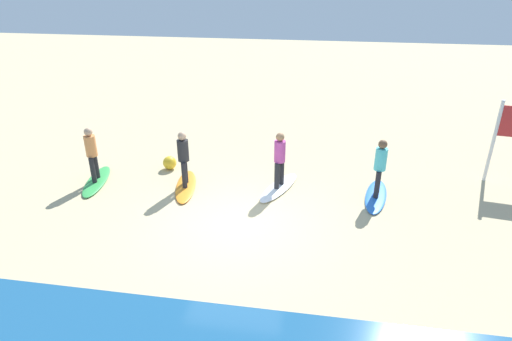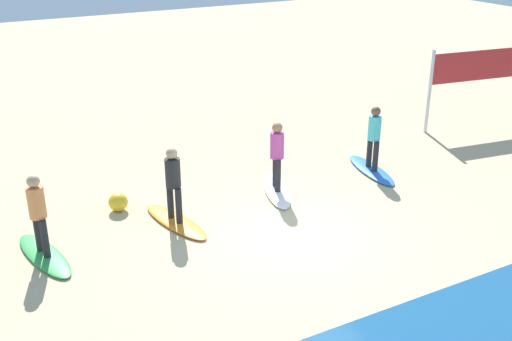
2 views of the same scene
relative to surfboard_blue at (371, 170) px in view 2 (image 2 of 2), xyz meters
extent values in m
plane|color=#CCB789|center=(3.56, 1.89, -0.04)|extent=(60.00, 60.00, 0.00)
ellipsoid|color=blue|center=(0.00, 0.00, 0.00)|extent=(0.90, 2.16, 0.09)
cylinder|color=#232328|center=(0.03, 0.16, 0.43)|extent=(0.14, 0.14, 0.78)
cylinder|color=#232328|center=(-0.03, -0.16, 0.43)|extent=(0.14, 0.14, 0.78)
cylinder|color=#4CC6D1|center=(0.00, 0.00, 1.14)|extent=(0.32, 0.32, 0.62)
sphere|color=brown|center=(0.00, 0.00, 1.56)|extent=(0.24, 0.24, 0.24)
ellipsoid|color=white|center=(2.75, -0.10, 0.00)|extent=(1.25, 2.16, 0.09)
cylinder|color=#232328|center=(2.80, 0.05, 0.43)|extent=(0.14, 0.14, 0.78)
cylinder|color=#232328|center=(2.69, -0.25, 0.43)|extent=(0.14, 0.14, 0.78)
cylinder|color=#B74293|center=(2.75, -0.10, 1.14)|extent=(0.32, 0.32, 0.62)
sphere|color=#9E704C|center=(2.75, -0.10, 1.56)|extent=(0.24, 0.24, 0.24)
ellipsoid|color=orange|center=(5.45, 0.27, 0.00)|extent=(0.98, 2.17, 0.09)
cylinder|color=#232328|center=(5.42, 0.42, 0.43)|extent=(0.14, 0.14, 0.78)
cylinder|color=#232328|center=(5.49, 0.11, 0.43)|extent=(0.14, 0.14, 0.78)
cylinder|color=#262628|center=(5.45, 0.27, 1.14)|extent=(0.32, 0.32, 0.62)
sphere|color=tan|center=(5.45, 0.27, 1.56)|extent=(0.24, 0.24, 0.24)
ellipsoid|color=green|center=(8.20, 0.37, 0.00)|extent=(0.96, 2.17, 0.09)
cylinder|color=#232328|center=(8.16, 0.52, 0.43)|extent=(0.14, 0.14, 0.78)
cylinder|color=#232328|center=(8.23, 0.21, 0.43)|extent=(0.14, 0.14, 0.78)
cylinder|color=#E58C4C|center=(8.20, 0.37, 1.14)|extent=(0.32, 0.32, 0.62)
sphere|color=tan|center=(8.20, 0.37, 1.56)|extent=(0.24, 0.24, 0.24)
cylinder|color=silver|center=(-3.33, -1.65, 1.21)|extent=(0.10, 0.10, 2.50)
sphere|color=yellow|center=(6.34, -0.90, 0.17)|extent=(0.43, 0.43, 0.43)
camera|label=1|loc=(1.61, 11.10, 5.85)|focal=30.51mm
camera|label=2|loc=(9.54, 11.42, 6.18)|focal=43.51mm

